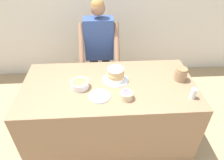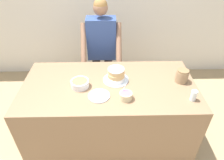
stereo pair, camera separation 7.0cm
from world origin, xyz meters
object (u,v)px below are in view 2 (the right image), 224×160
(frosting_bowl_purple, at_px, (126,96))
(ceramic_plate, at_px, (99,96))
(cake, at_px, (116,75))
(stoneware_jar, at_px, (182,76))
(drinking_glass, at_px, (194,96))
(person_baker, at_px, (102,45))
(frosting_bowl_yellow, at_px, (80,83))

(frosting_bowl_purple, xyz_separation_m, ceramic_plate, (-0.28, 0.05, -0.04))
(cake, height_order, stoneware_jar, cake)
(cake, height_order, drinking_glass, cake)
(person_baker, height_order, ceramic_plate, person_baker)
(person_baker, distance_m, frosting_bowl_yellow, 0.91)
(drinking_glass, xyz_separation_m, ceramic_plate, (-0.97, 0.08, -0.05))
(frosting_bowl_purple, height_order, stoneware_jar, frosting_bowl_purple)
(cake, distance_m, ceramic_plate, 0.35)
(frosting_bowl_purple, distance_m, stoneware_jar, 0.73)
(frosting_bowl_purple, bearing_deg, stoneware_jar, 23.76)
(person_baker, height_order, frosting_bowl_purple, person_baker)
(ceramic_plate, bearing_deg, drinking_glass, -4.57)
(drinking_glass, relative_size, stoneware_jar, 0.75)
(frosting_bowl_yellow, bearing_deg, ceramic_plate, -38.53)
(cake, xyz_separation_m, ceramic_plate, (-0.19, -0.28, -0.06))
(person_baker, bearing_deg, stoneware_jar, -40.72)
(person_baker, relative_size, frosting_bowl_yellow, 8.23)
(person_baker, height_order, drinking_glass, person_baker)
(drinking_glass, bearing_deg, frosting_bowl_purple, 177.40)
(frosting_bowl_purple, bearing_deg, drinking_glass, -2.60)
(person_baker, bearing_deg, ceramic_plate, -90.49)
(frosting_bowl_purple, bearing_deg, cake, 105.03)
(frosting_bowl_yellow, bearing_deg, person_baker, 75.69)
(cake, relative_size, frosting_bowl_purple, 1.90)
(person_baker, xyz_separation_m, cake, (0.18, -0.77, 0.00))
(drinking_glass, bearing_deg, cake, 155.07)
(cake, relative_size, ceramic_plate, 1.30)
(frosting_bowl_purple, height_order, ceramic_plate, frosting_bowl_purple)
(cake, xyz_separation_m, drinking_glass, (0.78, -0.36, -0.01))
(frosting_bowl_yellow, bearing_deg, stoneware_jar, 3.72)
(cake, bearing_deg, stoneware_jar, -2.79)
(person_baker, relative_size, drinking_glass, 14.19)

